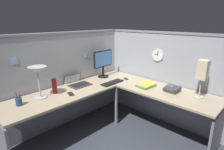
# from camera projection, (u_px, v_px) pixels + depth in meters

# --- Properties ---
(ground_plane) EXTENTS (6.80, 6.80, 0.00)m
(ground_plane) POSITION_uv_depth(u_px,v_px,m) (117.00, 131.00, 3.03)
(ground_plane) COLOR #383D47
(cubicle_wall_back) EXTENTS (2.57, 0.12, 1.58)m
(cubicle_wall_back) POSITION_uv_depth(u_px,v_px,m) (65.00, 79.00, 3.13)
(cubicle_wall_back) COLOR #999EA8
(cubicle_wall_back) RESTS_ON ground
(cubicle_wall_right) EXTENTS (0.12, 2.37, 1.58)m
(cubicle_wall_right) POSITION_uv_depth(u_px,v_px,m) (161.00, 77.00, 3.23)
(cubicle_wall_right) COLOR #999EA8
(cubicle_wall_right) RESTS_ON ground
(desk) EXTENTS (2.35, 2.15, 0.73)m
(desk) POSITION_uv_depth(u_px,v_px,m) (113.00, 99.00, 2.72)
(desk) COLOR tan
(desk) RESTS_ON ground
(monitor) EXTENTS (0.46, 0.20, 0.50)m
(monitor) POSITION_uv_depth(u_px,v_px,m) (103.00, 62.00, 3.38)
(monitor) COLOR black
(monitor) RESTS_ON desk
(laptop) EXTENTS (0.34, 0.38, 0.22)m
(laptop) POSITION_uv_depth(u_px,v_px,m) (77.00, 83.00, 3.07)
(laptop) COLOR #38383D
(laptop) RESTS_ON desk
(keyboard) EXTENTS (0.43, 0.15, 0.02)m
(keyboard) POSITION_uv_depth(u_px,v_px,m) (112.00, 83.00, 3.11)
(keyboard) COLOR black
(keyboard) RESTS_ON desk
(computer_mouse) EXTENTS (0.06, 0.10, 0.03)m
(computer_mouse) POSITION_uv_depth(u_px,v_px,m) (126.00, 78.00, 3.31)
(computer_mouse) COLOR #38383D
(computer_mouse) RESTS_ON desk
(desk_lamp_dome) EXTENTS (0.24, 0.24, 0.44)m
(desk_lamp_dome) POSITION_uv_depth(u_px,v_px,m) (38.00, 73.00, 2.42)
(desk_lamp_dome) COLOR #B7BABF
(desk_lamp_dome) RESTS_ON desk
(pen_cup) EXTENTS (0.08, 0.08, 0.18)m
(pen_cup) POSITION_uv_depth(u_px,v_px,m) (19.00, 102.00, 2.29)
(pen_cup) COLOR navy
(pen_cup) RESTS_ON desk
(cell_phone) EXTENTS (0.11, 0.16, 0.01)m
(cell_phone) POSITION_uv_depth(u_px,v_px,m) (71.00, 94.00, 2.65)
(cell_phone) COLOR black
(cell_phone) RESTS_ON desk
(thermos_flask) EXTENTS (0.07, 0.07, 0.22)m
(thermos_flask) POSITION_uv_depth(u_px,v_px,m) (54.00, 86.00, 2.66)
(thermos_flask) COLOR maroon
(thermos_flask) RESTS_ON desk
(office_phone) EXTENTS (0.20, 0.21, 0.11)m
(office_phone) POSITION_uv_depth(u_px,v_px,m) (172.00, 89.00, 2.73)
(office_phone) COLOR #38383D
(office_phone) RESTS_ON desk
(book_stack) EXTENTS (0.30, 0.24, 0.04)m
(book_stack) POSITION_uv_depth(u_px,v_px,m) (146.00, 85.00, 2.96)
(book_stack) COLOR #3F7F4C
(book_stack) RESTS_ON desk
(desk_lamp_paper) EXTENTS (0.13, 0.13, 0.53)m
(desk_lamp_paper) POSITION_uv_depth(u_px,v_px,m) (203.00, 71.00, 2.42)
(desk_lamp_paper) COLOR #B7BABF
(desk_lamp_paper) RESTS_ON desk
(wall_clock) EXTENTS (0.04, 0.22, 0.22)m
(wall_clock) POSITION_uv_depth(u_px,v_px,m) (158.00, 55.00, 3.12)
(wall_clock) COLOR #B7BABF
(pinned_note_leftmost) EXTENTS (0.09, 0.00, 0.09)m
(pinned_note_leftmost) POSITION_uv_depth(u_px,v_px,m) (14.00, 61.00, 2.43)
(pinned_note_leftmost) COLOR #99B7E5
(pinned_note_middle) EXTENTS (0.07, 0.00, 0.08)m
(pinned_note_middle) POSITION_uv_depth(u_px,v_px,m) (86.00, 56.00, 3.28)
(pinned_note_middle) COLOR #8CCC99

